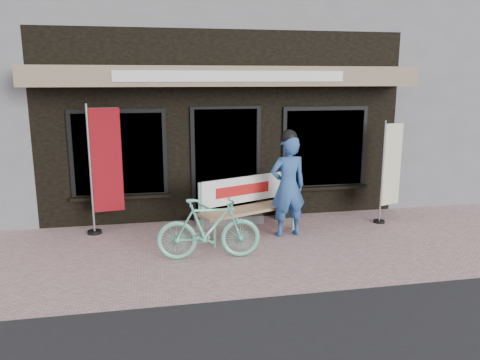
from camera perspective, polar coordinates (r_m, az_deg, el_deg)
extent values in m
plane|color=#C39595|center=(7.46, 0.86, -9.05)|extent=(70.00, 70.00, 0.00)
cube|color=black|center=(11.92, -4.13, 7.85)|extent=(7.00, 6.00, 3.60)
cube|color=gray|center=(8.57, -1.41, 12.52)|extent=(7.00, 0.80, 0.35)
cube|color=white|center=(8.17, -0.92, 12.54)|extent=(4.00, 0.02, 0.18)
cube|color=black|center=(9.04, -1.71, 1.99)|extent=(1.20, 0.06, 2.10)
cube|color=black|center=(9.03, -1.70, 1.98)|extent=(1.35, 0.04, 2.20)
cube|color=black|center=(8.90, -14.55, 3.08)|extent=(1.60, 0.06, 1.50)
cube|color=black|center=(9.53, 10.26, 3.86)|extent=(1.60, 0.06, 1.50)
cube|color=black|center=(8.89, -14.55, 3.07)|extent=(1.75, 0.04, 1.65)
cube|color=black|center=(9.52, 10.28, 3.85)|extent=(1.75, 0.04, 1.65)
cube|color=black|center=(9.00, -14.30, -2.02)|extent=(1.80, 0.18, 0.06)
cube|color=black|center=(9.62, 10.21, -0.92)|extent=(1.80, 0.18, 0.06)
cube|color=#59595B|center=(9.06, -1.43, -4.65)|extent=(1.30, 0.45, 0.15)
cylinder|color=#63C2A0|center=(7.71, -3.12, -6.62)|extent=(0.06, 0.06, 0.43)
cylinder|color=#63C2A0|center=(8.05, -4.59, -5.81)|extent=(0.06, 0.06, 0.43)
cylinder|color=#63C2A0|center=(8.61, 6.49, -4.65)|extent=(0.06, 0.06, 0.43)
cylinder|color=#63C2A0|center=(8.92, 4.81, -4.02)|extent=(0.06, 0.06, 0.43)
cube|color=#A5855A|center=(8.22, 1.15, -3.59)|extent=(1.90, 1.12, 0.05)
cylinder|color=#63C2A0|center=(7.90, -4.79, -2.35)|extent=(0.06, 0.06, 0.57)
cylinder|color=#63C2A0|center=(8.80, 4.97, -0.83)|extent=(0.06, 0.06, 0.57)
cube|color=white|center=(8.33, 0.28, -1.18)|extent=(1.64, 0.69, 0.46)
cube|color=#B21414|center=(8.31, 0.38, -1.21)|extent=(1.04, 0.43, 0.19)
cylinder|color=#63C2A0|center=(7.73, -4.25, -3.30)|extent=(0.21, 0.44, 0.04)
cylinder|color=#63C2A0|center=(8.68, 5.96, -1.60)|extent=(0.21, 0.44, 0.04)
imported|color=#2A5193|center=(8.14, 5.86, -0.79)|extent=(0.68, 0.48, 1.76)
sphere|color=black|center=(7.99, 5.99, 5.15)|extent=(0.31, 0.31, 0.28)
imported|color=#63C2A0|center=(7.16, -3.82, -5.94)|extent=(1.61, 0.56, 0.95)
cylinder|color=gray|center=(8.52, -17.77, 1.12)|extent=(0.04, 0.04, 2.30)
cylinder|color=gray|center=(8.40, -16.45, 8.39)|extent=(0.52, 0.10, 0.03)
cube|color=maroon|center=(8.51, -15.94, 2.28)|extent=(0.52, 0.11, 1.83)
cylinder|color=black|center=(8.80, -17.29, -6.08)|extent=(0.28, 0.28, 0.05)
cylinder|color=gray|center=(9.19, 16.96, 0.86)|extent=(0.04, 0.04, 1.96)
cylinder|color=gray|center=(9.22, 18.28, 6.53)|extent=(0.43, 0.16, 0.02)
cube|color=beige|center=(9.33, 18.04, 1.80)|extent=(0.43, 0.16, 1.56)
cylinder|color=black|center=(9.41, 16.59, -4.86)|extent=(0.27, 0.27, 0.04)
cube|color=black|center=(9.25, 5.50, -2.06)|extent=(0.44, 0.18, 0.86)
cube|color=beige|center=(9.19, 5.67, -1.55)|extent=(0.36, 0.11, 0.53)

